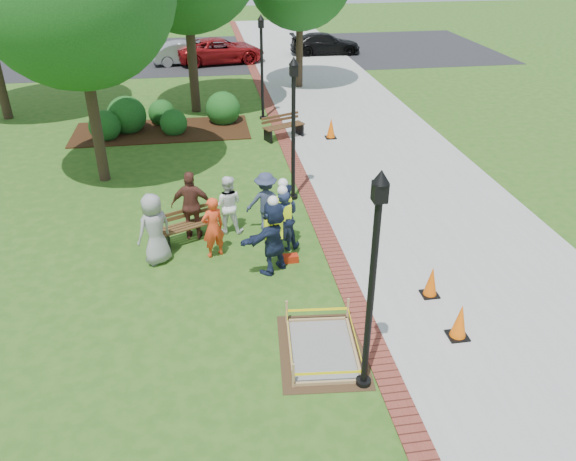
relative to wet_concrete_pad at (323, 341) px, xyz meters
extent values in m
plane|color=#285116|center=(-0.69, 2.00, -0.23)|extent=(100.00, 100.00, 0.00)
cube|color=#9E9E99|center=(4.31, 12.00, -0.22)|extent=(6.00, 60.00, 0.02)
cube|color=maroon|center=(1.06, 12.00, -0.22)|extent=(0.50, 60.00, 0.03)
cube|color=#381E0F|center=(-3.69, 14.00, -0.21)|extent=(7.00, 3.00, 0.05)
cube|color=black|center=(-0.69, 29.00, -0.23)|extent=(36.00, 12.00, 0.01)
cube|color=#47331E|center=(0.00, 0.00, -0.23)|extent=(1.90, 2.44, 0.01)
cube|color=gray|center=(0.00, 0.00, -0.21)|extent=(1.36, 1.90, 0.04)
cube|color=tan|center=(0.00, 0.00, -0.19)|extent=(1.49, 2.03, 0.08)
cube|color=tan|center=(0.00, 0.00, 0.04)|extent=(1.52, 2.06, 0.55)
cube|color=yellow|center=(0.00, 0.00, 0.07)|extent=(1.46, 2.01, 0.06)
cube|color=brown|center=(-2.58, 4.83, 0.24)|extent=(1.61, 1.06, 0.04)
cube|color=brown|center=(-2.68, 5.05, 0.48)|extent=(1.44, 0.68, 0.25)
cube|color=black|center=(-2.58, 4.83, -0.01)|extent=(1.51, 1.06, 0.46)
cube|color=#513A1C|center=(1.08, 12.40, 0.28)|extent=(1.72, 1.11, 0.04)
cube|color=#513A1C|center=(0.97, 12.64, 0.53)|extent=(1.54, 0.71, 0.27)
cube|color=black|center=(1.08, 12.40, 0.01)|extent=(1.60, 1.11, 0.49)
cube|color=black|center=(2.82, -0.02, -0.21)|extent=(0.41, 0.41, 0.05)
cone|color=#FF6508|center=(2.82, -0.02, 0.20)|extent=(0.33, 0.33, 0.76)
cube|color=black|center=(2.80, 1.46, -0.21)|extent=(0.38, 0.38, 0.05)
cone|color=#F05E07|center=(2.80, 1.46, 0.17)|extent=(0.30, 0.30, 0.71)
cube|color=black|center=(2.90, 12.13, -0.21)|extent=(0.42, 0.42, 0.05)
cone|color=#F86007|center=(2.90, 12.13, 0.20)|extent=(0.33, 0.33, 0.77)
cube|color=#A9220D|center=(-0.10, 3.38, -0.14)|extent=(0.39, 0.22, 0.19)
cylinder|color=black|center=(0.56, -1.00, 1.67)|extent=(0.12, 0.12, 3.80)
cube|color=black|center=(0.56, -1.00, 3.67)|extent=(0.22, 0.22, 0.32)
cone|color=black|center=(0.56, -1.00, 3.92)|extent=(0.28, 0.28, 0.22)
cylinder|color=black|center=(0.56, -1.00, -0.18)|extent=(0.28, 0.28, 0.10)
cylinder|color=black|center=(0.56, 7.00, 1.67)|extent=(0.12, 0.12, 3.80)
cube|color=black|center=(0.56, 7.00, 3.67)|extent=(0.22, 0.22, 0.32)
cone|color=black|center=(0.56, 7.00, 3.92)|extent=(0.28, 0.28, 0.22)
cylinder|color=black|center=(0.56, 7.00, -0.18)|extent=(0.28, 0.28, 0.10)
cylinder|color=black|center=(0.56, 15.00, 1.67)|extent=(0.12, 0.12, 3.80)
cube|color=black|center=(0.56, 15.00, 3.67)|extent=(0.22, 0.22, 0.32)
cone|color=black|center=(0.56, 15.00, 3.92)|extent=(0.28, 0.28, 0.22)
cylinder|color=black|center=(0.56, 15.00, -0.18)|extent=(0.28, 0.28, 0.10)
cylinder|color=#3D2D1E|center=(-5.35, 9.37, 2.20)|extent=(0.35, 0.35, 4.86)
cylinder|color=#3D2D1E|center=(-2.27, 16.56, 2.41)|extent=(0.40, 0.40, 5.29)
cylinder|color=#3D2D1E|center=(3.01, 20.00, 1.94)|extent=(0.35, 0.35, 4.34)
sphere|color=#124216|center=(-5.79, 13.40, -0.23)|extent=(1.22, 1.22, 1.22)
sphere|color=#124216|center=(-5.01, 14.21, -0.23)|extent=(1.55, 1.55, 1.55)
sphere|color=#124216|center=(-3.17, 13.60, -0.23)|extent=(1.07, 1.07, 1.07)
sphere|color=#124216|center=(-1.14, 14.71, -0.23)|extent=(1.43, 1.43, 1.43)
sphere|color=#124216|center=(-3.69, 14.99, -0.23)|extent=(1.10, 1.10, 1.10)
imported|color=gray|center=(-3.37, 3.92, 0.68)|extent=(0.70, 0.65, 1.83)
imported|color=#F1411C|center=(-1.95, 3.98, 0.58)|extent=(0.61, 0.51, 1.62)
imported|color=white|center=(-1.52, 5.20, 0.58)|extent=(0.58, 0.44, 1.63)
imported|color=brown|center=(-2.45, 5.01, 0.71)|extent=(0.66, 0.49, 1.89)
imported|color=#2F3753|center=(-0.48, 5.18, 0.60)|extent=(0.55, 0.37, 1.66)
imported|color=#192942|center=(-0.56, 3.07, 0.69)|extent=(0.70, 0.65, 1.85)
cube|color=#D0F414|center=(-0.56, 3.07, 0.95)|extent=(0.42, 0.26, 0.52)
sphere|color=white|center=(-0.56, 3.07, 1.64)|extent=(0.25, 0.25, 0.25)
imported|color=#1B1E46|center=(-0.22, 3.88, 0.63)|extent=(0.66, 0.59, 1.72)
cube|color=#D0F414|center=(-0.22, 3.88, 0.87)|extent=(0.42, 0.26, 0.52)
sphere|color=white|center=(-0.22, 3.88, 1.51)|extent=(0.25, 0.25, 0.25)
imported|color=#17193B|center=(-0.16, 4.19, 0.65)|extent=(0.61, 0.44, 1.77)
cube|color=#D0F414|center=(-0.16, 4.19, 0.90)|extent=(0.42, 0.26, 0.52)
sphere|color=white|center=(-0.16, 4.19, 1.56)|extent=(0.25, 0.25, 0.25)
imported|color=black|center=(-10.11, 27.01, -0.23)|extent=(2.10, 4.49, 1.44)
imported|color=gray|center=(-2.71, 26.21, -0.23)|extent=(2.45, 4.54, 1.41)
imported|color=maroon|center=(-0.67, 26.20, -0.23)|extent=(2.83, 5.08, 1.57)
imported|color=black|center=(6.03, 27.76, -0.23)|extent=(2.00, 4.35, 1.40)
camera|label=1|loc=(-2.00, -8.38, 7.25)|focal=35.00mm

